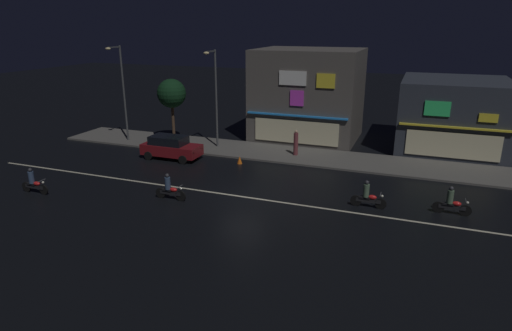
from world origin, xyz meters
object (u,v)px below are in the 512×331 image
at_px(parked_car_near_kerb, 171,147).
at_px(motorcycle_trailing_far, 169,189).
at_px(motorcycle_lead, 451,203).
at_px(motorcycle_following, 368,196).
at_px(streetlamp_mid, 215,91).
at_px(pedestrian_on_sidewalk, 296,143).
at_px(streetlamp_west, 122,86).
at_px(traffic_cone, 240,160).
at_px(motorcycle_opposite_lane, 33,183).

xyz_separation_m(parked_car_near_kerb, motorcycle_trailing_far, (4.07, -6.86, -0.24)).
relative_size(motorcycle_lead, motorcycle_following, 1.00).
relative_size(streetlamp_mid, pedestrian_on_sidewalk, 3.95).
bearing_deg(streetlamp_mid, motorcycle_lead, -22.65).
height_order(streetlamp_west, motorcycle_lead, streetlamp_west).
distance_m(motorcycle_trailing_far, traffic_cone, 7.56).
xyz_separation_m(parked_car_near_kerb, motorcycle_following, (14.57, -4.07, -0.24)).
xyz_separation_m(parked_car_near_kerb, motorcycle_opposite_lane, (-3.83, -8.82, -0.24)).
relative_size(streetlamp_mid, traffic_cone, 13.54).
height_order(parked_car_near_kerb, motorcycle_lead, parked_car_near_kerb).
xyz_separation_m(motorcycle_trailing_far, traffic_cone, (1.11, 7.47, -0.36)).
bearing_deg(motorcycle_following, streetlamp_mid, 145.57).
relative_size(parked_car_near_kerb, traffic_cone, 7.82).
bearing_deg(motorcycle_trailing_far, motorcycle_following, -156.67).
distance_m(streetlamp_west, motorcycle_following, 21.96).
height_order(motorcycle_opposite_lane, traffic_cone, motorcycle_opposite_lane).
bearing_deg(motorcycle_opposite_lane, parked_car_near_kerb, -105.39).
distance_m(motorcycle_following, traffic_cone, 10.50).
height_order(parked_car_near_kerb, motorcycle_following, parked_car_near_kerb).
relative_size(parked_car_near_kerb, motorcycle_lead, 2.26).
xyz_separation_m(parked_car_near_kerb, motorcycle_lead, (18.72, -3.44, -0.24)).
xyz_separation_m(motorcycle_lead, motorcycle_opposite_lane, (-22.54, -5.37, 0.00)).
distance_m(motorcycle_opposite_lane, motorcycle_trailing_far, 8.13).
bearing_deg(motorcycle_lead, streetlamp_west, 163.65).
relative_size(pedestrian_on_sidewalk, parked_car_near_kerb, 0.44).
distance_m(streetlamp_mid, parked_car_near_kerb, 5.45).
bearing_deg(traffic_cone, motorcycle_opposite_lane, -133.68).
bearing_deg(motorcycle_trailing_far, motorcycle_lead, -158.42).
bearing_deg(streetlamp_mid, streetlamp_west, -173.88).
xyz_separation_m(streetlamp_west, streetlamp_mid, (7.87, 0.84, -0.10)).
relative_size(motorcycle_opposite_lane, traffic_cone, 3.45).
distance_m(streetlamp_mid, motorcycle_opposite_lane, 14.19).
bearing_deg(motorcycle_trailing_far, motorcycle_opposite_lane, 22.39).
relative_size(pedestrian_on_sidewalk, motorcycle_trailing_far, 0.99).
relative_size(streetlamp_mid, motorcycle_opposite_lane, 3.92).
distance_m(pedestrian_on_sidewalk, motorcycle_trailing_far, 11.36).
relative_size(motorcycle_lead, motorcycle_trailing_far, 1.00).
distance_m(pedestrian_on_sidewalk, motorcycle_lead, 12.52).
distance_m(pedestrian_on_sidewalk, motorcycle_opposite_lane, 17.45).
bearing_deg(streetlamp_mid, motorcycle_opposite_lane, -114.98).
distance_m(motorcycle_opposite_lane, traffic_cone, 13.04).
bearing_deg(streetlamp_west, streetlamp_mid, 6.12).
bearing_deg(streetlamp_mid, pedestrian_on_sidewalk, 0.71).
relative_size(streetlamp_mid, motorcycle_lead, 3.92).
height_order(motorcycle_lead, motorcycle_opposite_lane, same).
xyz_separation_m(motorcycle_opposite_lane, traffic_cone, (9.00, 9.43, -0.36)).
relative_size(streetlamp_west, traffic_cone, 13.91).
height_order(streetlamp_west, streetlamp_mid, streetlamp_west).
relative_size(parked_car_near_kerb, motorcycle_opposite_lane, 2.26).
distance_m(streetlamp_west, parked_car_near_kerb, 7.52).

